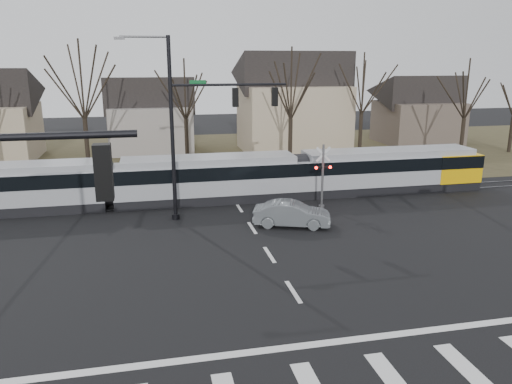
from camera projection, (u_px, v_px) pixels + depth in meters
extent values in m
plane|color=black|center=(309.00, 316.00, 17.92)|extent=(140.00, 140.00, 0.00)
cube|color=#38331E|center=(206.00, 156.00, 48.15)|extent=(140.00, 28.00, 0.01)
cube|color=silver|center=(392.00, 379.00, 14.39)|extent=(0.60, 2.60, 0.01)
cube|color=silver|center=(466.00, 368.00, 14.88)|extent=(0.60, 2.60, 0.01)
cube|color=silver|center=(326.00, 343.00, 16.22)|extent=(28.00, 0.35, 0.01)
cube|color=silver|center=(293.00, 292.00, 19.81)|extent=(0.18, 2.00, 0.01)
cube|color=silver|center=(269.00, 255.00, 23.59)|extent=(0.18, 2.00, 0.01)
cube|color=silver|center=(252.00, 228.00, 27.37)|extent=(0.18, 2.00, 0.01)
cube|color=silver|center=(239.00, 207.00, 31.14)|extent=(0.18, 2.00, 0.01)
cube|color=silver|center=(229.00, 192.00, 34.92)|extent=(0.18, 2.00, 0.01)
cube|color=silver|center=(221.00, 179.00, 38.70)|extent=(0.18, 2.00, 0.01)
cube|color=silver|center=(214.00, 168.00, 42.48)|extent=(0.18, 2.00, 0.01)
cube|color=silver|center=(208.00, 159.00, 46.26)|extent=(0.18, 2.00, 0.01)
cube|color=#59595E|center=(236.00, 202.00, 32.18)|extent=(90.00, 0.12, 0.06)
cube|color=#59595E|center=(232.00, 197.00, 33.50)|extent=(90.00, 0.12, 0.06)
cube|color=gray|center=(210.00, 179.00, 32.34)|extent=(12.02, 2.81, 2.93)
cube|color=black|center=(209.00, 170.00, 32.19)|extent=(12.04, 2.85, 0.85)
cube|color=gray|center=(388.00, 170.00, 34.91)|extent=(13.03, 2.81, 2.93)
cube|color=black|center=(388.00, 162.00, 34.76)|extent=(13.05, 2.85, 0.85)
cube|color=#F6B407|center=(450.00, 166.00, 35.90)|extent=(3.21, 2.87, 1.95)
imported|color=slate|center=(292.00, 214.00, 27.51)|extent=(4.11, 5.15, 1.39)
cube|color=black|center=(104.00, 172.00, 9.23)|extent=(0.32, 0.32, 1.05)
sphere|color=#FF0C07|center=(102.00, 155.00, 9.14)|extent=(0.22, 0.22, 0.22)
cylinder|color=black|center=(172.00, 131.00, 27.60)|extent=(0.22, 0.22, 10.20)
cylinder|color=black|center=(176.00, 217.00, 28.87)|extent=(0.44, 0.44, 0.30)
cylinder|color=black|center=(229.00, 85.00, 27.63)|extent=(6.50, 0.14, 0.14)
cube|color=#0C5926|center=(198.00, 82.00, 27.24)|extent=(0.90, 0.03, 0.22)
cube|color=black|center=(235.00, 97.00, 27.88)|extent=(0.32, 0.32, 1.05)
sphere|color=#FF0C07|center=(235.00, 91.00, 27.79)|extent=(0.22, 0.22, 0.22)
cube|color=black|center=(275.00, 97.00, 28.34)|extent=(0.32, 0.32, 1.05)
sphere|color=#FF0C07|center=(275.00, 91.00, 28.26)|extent=(0.22, 0.22, 0.22)
cube|color=#59595B|center=(119.00, 38.00, 25.83)|extent=(0.55, 0.22, 0.14)
cylinder|color=#59595B|center=(323.00, 177.00, 30.53)|extent=(0.14, 0.14, 4.00)
cylinder|color=#59595B|center=(321.00, 207.00, 31.01)|extent=(0.36, 0.36, 0.20)
cube|color=silver|center=(323.00, 154.00, 30.17)|extent=(0.95, 0.04, 0.95)
cube|color=silver|center=(323.00, 154.00, 30.17)|extent=(0.95, 0.04, 0.95)
cube|color=black|center=(323.00, 167.00, 30.37)|extent=(1.00, 0.10, 0.12)
sphere|color=#FF0C07|center=(316.00, 168.00, 30.21)|extent=(0.18, 0.18, 0.18)
sphere|color=#FF0C07|center=(330.00, 167.00, 30.39)|extent=(0.18, 0.18, 0.18)
cube|color=gray|center=(151.00, 128.00, 50.33)|extent=(8.00, 7.00, 4.50)
cube|color=tan|center=(293.00, 118.00, 50.11)|extent=(10.00, 8.00, 6.50)
cube|color=brown|center=(417.00, 122.00, 55.34)|extent=(8.00, 7.00, 4.50)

